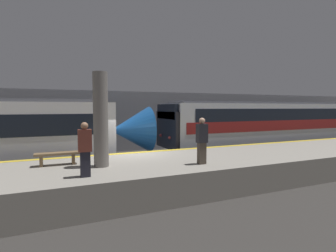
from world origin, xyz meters
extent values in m
plane|color=#33302D|center=(0.00, 0.00, 0.00)|extent=(120.00, 120.00, 0.00)
cube|color=gray|center=(0.00, -2.23, 0.52)|extent=(40.00, 4.45, 1.05)
cube|color=gold|center=(0.00, -0.15, 1.05)|extent=(40.00, 0.30, 0.01)
cube|color=gray|center=(0.00, 6.65, 2.11)|extent=(50.00, 0.15, 4.23)
cylinder|color=slate|center=(-1.80, -2.36, 2.67)|extent=(0.50, 0.50, 3.25)
cone|color=#195199|center=(0.58, 2.63, 1.85)|extent=(2.20, 2.57, 2.57)
sphere|color=#F2EFCC|center=(1.53, 2.63, 1.44)|extent=(0.20, 0.20, 0.20)
cube|color=black|center=(12.22, 2.63, 0.32)|extent=(17.03, 2.43, 0.63)
cube|color=#B7BCC6|center=(12.22, 2.63, 1.99)|extent=(18.52, 2.97, 2.71)
cube|color=maroon|center=(12.22, 1.14, 1.93)|extent=(17.77, 0.02, 0.65)
cube|color=black|center=(12.22, 1.14, 2.63)|extent=(16.66, 0.02, 0.76)
cube|color=black|center=(2.83, 2.63, 1.77)|extent=(0.25, 2.91, 2.16)
cube|color=black|center=(2.83, 2.63, 2.85)|extent=(0.25, 2.61, 0.87)
sphere|color=#EA4C42|center=(2.68, 1.96, 1.39)|extent=(0.18, 0.18, 0.18)
sphere|color=#EA4C42|center=(2.68, 3.30, 1.39)|extent=(0.18, 0.18, 0.18)
cube|color=#4C4C51|center=(12.22, 2.63, 3.41)|extent=(17.77, 2.14, 0.14)
cube|color=black|center=(-2.46, -3.57, 1.42)|extent=(0.28, 0.20, 0.75)
cube|color=brown|center=(-2.46, -3.57, 2.12)|extent=(0.38, 0.24, 0.65)
sphere|color=#9E7051|center=(-2.46, -3.57, 2.56)|extent=(0.21, 0.21, 0.21)
cube|color=#473D33|center=(1.59, -3.40, 1.44)|extent=(0.28, 0.20, 0.78)
cube|color=#232328|center=(1.59, -3.40, 2.16)|extent=(0.38, 0.24, 0.68)
sphere|color=tan|center=(1.59, -3.40, 2.61)|extent=(0.22, 0.22, 0.22)
cube|color=brown|center=(-3.72, -1.52, 1.25)|extent=(0.10, 0.32, 0.41)
cube|color=brown|center=(-2.67, -1.52, 1.25)|extent=(0.10, 0.32, 0.41)
cube|color=brown|center=(-3.20, -1.52, 1.46)|extent=(1.50, 0.40, 0.08)
camera|label=1|loc=(-3.25, -11.51, 3.09)|focal=28.00mm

